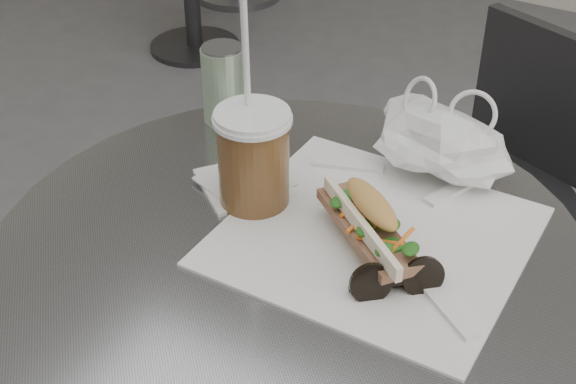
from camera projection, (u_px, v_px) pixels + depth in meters
The scene contains 8 objects.
chair_far at pixel (474, 248), 1.62m from camera, with size 0.43×0.46×0.78m.
sandwich_paper at pixel (374, 236), 1.02m from camera, with size 0.37×0.34×0.00m, color white.
banh_mi at pixel (368, 224), 0.98m from camera, with size 0.23×0.21×0.08m.
iced_coffee at pixel (253, 157), 1.04m from camera, with size 0.10×0.10×0.30m.
sunglasses at pixel (396, 282), 0.92m from camera, with size 0.10×0.09×0.05m.
plastic_bag at pixel (437, 143), 1.11m from camera, with size 0.19×0.15×0.09m, color silver, non-canonical shape.
napkin_stack at pixel (245, 183), 1.11m from camera, with size 0.16×0.16×0.01m.
drink_can at pixel (223, 84), 1.23m from camera, with size 0.07×0.07×0.12m.
Camera 1 is at (0.40, -0.47, 1.38)m, focal length 50.00 mm.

